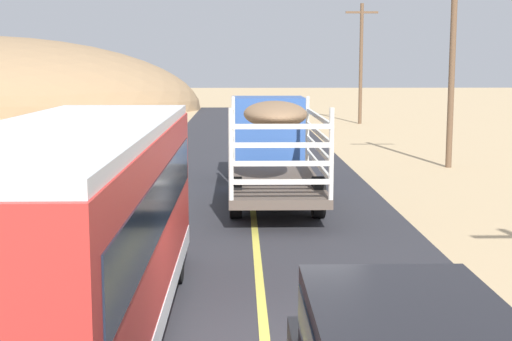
# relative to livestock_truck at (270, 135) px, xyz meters

# --- Properties ---
(livestock_truck) EXTENTS (2.53, 9.70, 3.02)m
(livestock_truck) POSITION_rel_livestock_truck_xyz_m (0.00, 0.00, 0.00)
(livestock_truck) COLOR #3359A5
(livestock_truck) RESTS_ON road_surface
(bus) EXTENTS (2.54, 10.00, 3.21)m
(bus) POSITION_rel_livestock_truck_xyz_m (-3.30, -13.59, -0.04)
(bus) COLOR red
(bus) RESTS_ON road_surface
(power_pole_mid) EXTENTS (2.20, 0.24, 7.62)m
(power_pole_mid) POSITION_rel_livestock_truck_xyz_m (7.30, 5.16, 2.31)
(power_pole_mid) COLOR brown
(power_pole_mid) RESTS_ON ground
(power_pole_far) EXTENTS (2.20, 0.24, 8.13)m
(power_pole_far) POSITION_rel_livestock_truck_xyz_m (7.30, 27.04, 2.57)
(power_pole_far) COLOR brown
(power_pole_far) RESTS_ON ground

